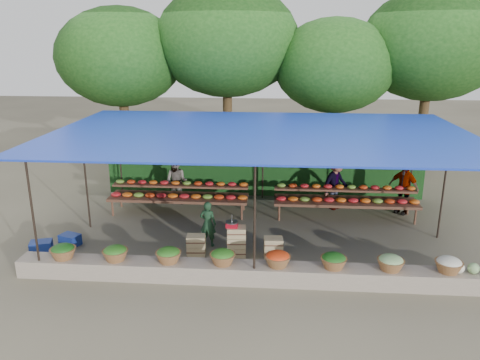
# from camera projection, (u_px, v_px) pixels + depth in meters

# --- Properties ---
(ground) EXTENTS (60.00, 60.00, 0.00)m
(ground) POSITION_uv_depth(u_px,v_px,m) (259.00, 232.00, 12.94)
(ground) COLOR brown
(ground) RESTS_ON ground
(stone_curb) EXTENTS (10.60, 0.55, 0.40)m
(stone_curb) POSITION_uv_depth(u_px,v_px,m) (254.00, 273.00, 10.26)
(stone_curb) COLOR gray
(stone_curb) RESTS_ON ground
(stall_canopy) EXTENTS (10.80, 6.60, 2.82)m
(stall_canopy) POSITION_uv_depth(u_px,v_px,m) (260.00, 137.00, 12.22)
(stall_canopy) COLOR black
(stall_canopy) RESTS_ON ground
(produce_baskets) EXTENTS (8.98, 0.58, 0.34)m
(produce_baskets) POSITION_uv_depth(u_px,v_px,m) (250.00, 258.00, 10.16)
(produce_baskets) COLOR brown
(produce_baskets) RESTS_ON stone_curb
(netting_backdrop) EXTENTS (10.60, 0.06, 2.50)m
(netting_backdrop) POSITION_uv_depth(u_px,v_px,m) (263.00, 160.00, 15.58)
(netting_backdrop) COLOR #1D4F1C
(netting_backdrop) RESTS_ON ground
(tree_row) EXTENTS (16.51, 5.50, 7.12)m
(tree_row) POSITION_uv_depth(u_px,v_px,m) (280.00, 50.00, 17.34)
(tree_row) COLOR #372314
(tree_row) RESTS_ON ground
(fruit_table_left) EXTENTS (4.21, 0.95, 0.93)m
(fruit_table_left) POSITION_uv_depth(u_px,v_px,m) (179.00, 194.00, 14.23)
(fruit_table_left) COLOR #502D20
(fruit_table_left) RESTS_ON ground
(fruit_table_right) EXTENTS (4.21, 0.95, 0.93)m
(fruit_table_right) POSITION_uv_depth(u_px,v_px,m) (345.00, 198.00, 13.86)
(fruit_table_right) COLOR #502D20
(fruit_table_right) RESTS_ON ground
(crate_counter) EXTENTS (2.38, 0.38, 0.77)m
(crate_counter) POSITION_uv_depth(u_px,v_px,m) (235.00, 244.00, 11.43)
(crate_counter) COLOR tan
(crate_counter) RESTS_ON ground
(weighing_scale) EXTENTS (0.30, 0.30, 0.32)m
(weighing_scale) POSITION_uv_depth(u_px,v_px,m) (232.00, 224.00, 11.28)
(weighing_scale) COLOR red
(weighing_scale) RESTS_ON crate_counter
(vendor_seated) EXTENTS (0.49, 0.38, 1.20)m
(vendor_seated) POSITION_uv_depth(u_px,v_px,m) (208.00, 224.00, 11.94)
(vendor_seated) COLOR #1B3C23
(vendor_seated) RESTS_ON ground
(customer_left) EXTENTS (0.84, 0.72, 1.49)m
(customer_left) POSITION_uv_depth(u_px,v_px,m) (177.00, 182.00, 14.92)
(customer_left) COLOR slate
(customer_left) RESTS_ON ground
(customer_mid) EXTENTS (1.22, 1.22, 1.69)m
(customer_mid) POSITION_uv_depth(u_px,v_px,m) (336.00, 183.00, 14.46)
(customer_mid) COLOR slate
(customer_mid) RESTS_ON ground
(customer_right) EXTENTS (0.97, 0.95, 1.64)m
(customer_right) POSITION_uv_depth(u_px,v_px,m) (403.00, 188.00, 14.11)
(customer_right) COLOR slate
(customer_right) RESTS_ON ground
(blue_crate_front) EXTENTS (0.60, 0.51, 0.31)m
(blue_crate_front) POSITION_uv_depth(u_px,v_px,m) (41.00, 247.00, 11.64)
(blue_crate_front) COLOR navy
(blue_crate_front) RESTS_ON ground
(blue_crate_back) EXTENTS (0.58, 0.50, 0.29)m
(blue_crate_back) POSITION_uv_depth(u_px,v_px,m) (70.00, 240.00, 12.09)
(blue_crate_back) COLOR navy
(blue_crate_back) RESTS_ON ground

